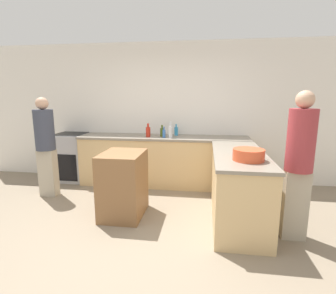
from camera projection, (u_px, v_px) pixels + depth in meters
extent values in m
plane|color=gray|center=(138.00, 238.00, 3.18)|extent=(14.00, 14.00, 0.00)
cube|color=white|center=(166.00, 113.00, 5.19)|extent=(8.00, 0.06, 2.70)
cube|color=#D6B27A|center=(164.00, 162.00, 5.02)|extent=(3.15, 0.66, 0.90)
cube|color=gray|center=(163.00, 137.00, 4.93)|extent=(3.18, 0.69, 0.04)
cube|color=#D6B27A|center=(237.00, 187.00, 3.64)|extent=(0.66, 1.82, 0.90)
cube|color=gray|center=(239.00, 154.00, 3.55)|extent=(0.69, 1.85, 0.04)
cube|color=#ADADB2|center=(72.00, 157.00, 5.31)|extent=(0.59, 0.60, 0.94)
cube|color=black|center=(65.00, 168.00, 5.04)|extent=(0.50, 0.01, 0.53)
cube|color=black|center=(70.00, 134.00, 5.22)|extent=(0.55, 0.55, 0.01)
cube|color=brown|center=(123.00, 184.00, 3.72)|extent=(0.56, 0.73, 0.92)
cylinder|color=#DB512D|center=(249.00, 155.00, 3.10)|extent=(0.37, 0.37, 0.14)
cylinder|color=red|center=(148.00, 132.00, 4.85)|extent=(0.08, 0.08, 0.18)
cylinder|color=red|center=(148.00, 125.00, 4.83)|extent=(0.04, 0.04, 0.07)
cylinder|color=#475B1E|center=(162.00, 132.00, 4.91)|extent=(0.07, 0.07, 0.16)
cylinder|color=#475B1E|center=(162.00, 127.00, 4.89)|extent=(0.03, 0.03, 0.06)
cylinder|color=#338CBF|center=(176.00, 131.00, 5.04)|extent=(0.07, 0.07, 0.16)
cylinder|color=#338CBF|center=(176.00, 126.00, 5.01)|extent=(0.03, 0.03, 0.06)
cylinder|color=silver|center=(171.00, 132.00, 4.73)|extent=(0.07, 0.07, 0.21)
cylinder|color=silver|center=(171.00, 124.00, 4.70)|extent=(0.03, 0.03, 0.08)
cylinder|color=#386BB7|center=(164.00, 134.00, 4.78)|extent=(0.06, 0.06, 0.14)
cylinder|color=#386BB7|center=(164.00, 128.00, 4.76)|extent=(0.03, 0.03, 0.06)
cube|color=#ADA38E|center=(48.00, 173.00, 4.47)|extent=(0.28, 0.17, 0.80)
cylinder|color=#383D4C|center=(44.00, 130.00, 4.33)|extent=(0.31, 0.31, 0.67)
sphere|color=tan|center=(42.00, 103.00, 4.24)|extent=(0.20, 0.20, 0.20)
cube|color=#ADA38E|center=(295.00, 205.00, 3.11)|extent=(0.28, 0.17, 0.84)
cylinder|color=#993338|center=(301.00, 140.00, 2.96)|extent=(0.31, 0.31, 0.71)
sphere|color=tan|center=(305.00, 100.00, 2.87)|extent=(0.20, 0.20, 0.20)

